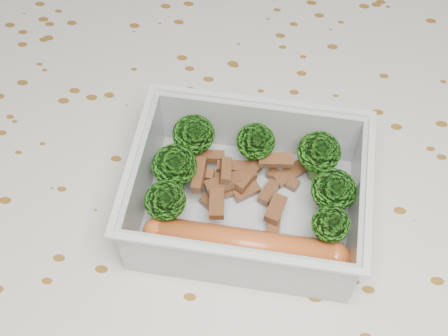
# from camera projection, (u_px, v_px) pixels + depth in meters

# --- Properties ---
(dining_table) EXTENTS (1.40, 0.90, 0.75)m
(dining_table) POSITION_uv_depth(u_px,v_px,m) (220.00, 239.00, 0.56)
(dining_table) COLOR brown
(dining_table) RESTS_ON ground
(tablecloth) EXTENTS (1.46, 0.96, 0.19)m
(tablecloth) POSITION_uv_depth(u_px,v_px,m) (220.00, 211.00, 0.52)
(tablecloth) COLOR silver
(tablecloth) RESTS_ON dining_table
(lunch_container) EXTENTS (0.17, 0.14, 0.06)m
(lunch_container) POSITION_uv_depth(u_px,v_px,m) (247.00, 199.00, 0.45)
(lunch_container) COLOR silver
(lunch_container) RESTS_ON tablecloth
(broccoli_florets) EXTENTS (0.15, 0.09, 0.05)m
(broccoli_florets) POSITION_uv_depth(u_px,v_px,m) (250.00, 170.00, 0.45)
(broccoli_florets) COLOR #608C3F
(broccoli_florets) RESTS_ON lunch_container
(meat_pile) EXTENTS (0.09, 0.07, 0.03)m
(meat_pile) POSITION_uv_depth(u_px,v_px,m) (241.00, 181.00, 0.47)
(meat_pile) COLOR brown
(meat_pile) RESTS_ON lunch_container
(sausage) EXTENTS (0.15, 0.03, 0.02)m
(sausage) POSITION_uv_depth(u_px,v_px,m) (245.00, 245.00, 0.44)
(sausage) COLOR #C55826
(sausage) RESTS_ON lunch_container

